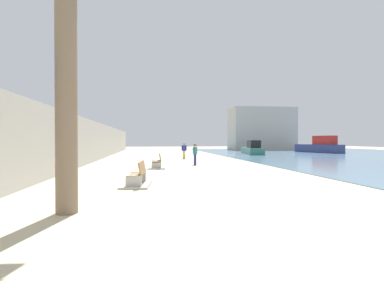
{
  "coord_description": "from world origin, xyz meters",
  "views": [
    {
      "loc": [
        -2.45,
        -8.89,
        1.83
      ],
      "look_at": [
        1.31,
        17.39,
        1.5
      ],
      "focal_mm": 27.71,
      "sensor_mm": 36.0,
      "label": 1
    }
  ],
  "objects_px": {
    "person_standing": "(195,153)",
    "boat_far_right": "(320,146)",
    "bench_near": "(137,180)",
    "bench_far": "(157,165)",
    "person_walking": "(184,150)",
    "boat_mid_bay": "(252,149)"
  },
  "relations": [
    {
      "from": "boat_mid_bay",
      "to": "person_walking",
      "type": "bearing_deg",
      "value": -140.26
    },
    {
      "from": "boat_mid_bay",
      "to": "boat_far_right",
      "type": "relative_size",
      "value": 0.93
    },
    {
      "from": "bench_near",
      "to": "boat_mid_bay",
      "type": "bearing_deg",
      "value": 61.2
    },
    {
      "from": "person_walking",
      "to": "boat_mid_bay",
      "type": "relative_size",
      "value": 0.21
    },
    {
      "from": "bench_near",
      "to": "bench_far",
      "type": "relative_size",
      "value": 1.02
    },
    {
      "from": "bench_far",
      "to": "person_walking",
      "type": "relative_size",
      "value": 1.35
    },
    {
      "from": "person_walking",
      "to": "boat_mid_bay",
      "type": "height_order",
      "value": "boat_mid_bay"
    },
    {
      "from": "person_walking",
      "to": "person_standing",
      "type": "relative_size",
      "value": 1.0
    },
    {
      "from": "bench_far",
      "to": "boat_far_right",
      "type": "relative_size",
      "value": 0.27
    },
    {
      "from": "bench_far",
      "to": "person_standing",
      "type": "xyz_separation_m",
      "value": [
        2.88,
        2.19,
        0.68
      ]
    },
    {
      "from": "person_standing",
      "to": "boat_far_right",
      "type": "xyz_separation_m",
      "value": [
        21.39,
        18.55,
        0.03
      ]
    },
    {
      "from": "person_standing",
      "to": "person_walking",
      "type": "bearing_deg",
      "value": 89.9
    },
    {
      "from": "bench_near",
      "to": "boat_far_right",
      "type": "distance_m",
      "value": 37.89
    },
    {
      "from": "bench_far",
      "to": "boat_far_right",
      "type": "bearing_deg",
      "value": 40.51
    },
    {
      "from": "bench_near",
      "to": "boat_far_right",
      "type": "height_order",
      "value": "boat_far_right"
    },
    {
      "from": "bench_near",
      "to": "boat_far_right",
      "type": "bearing_deg",
      "value": 48.19
    },
    {
      "from": "person_standing",
      "to": "boat_mid_bay",
      "type": "bearing_deg",
      "value": 57.23
    },
    {
      "from": "bench_far",
      "to": "person_standing",
      "type": "height_order",
      "value": "person_standing"
    },
    {
      "from": "person_walking",
      "to": "boat_far_right",
      "type": "relative_size",
      "value": 0.2
    },
    {
      "from": "bench_far",
      "to": "person_standing",
      "type": "distance_m",
      "value": 3.68
    },
    {
      "from": "person_walking",
      "to": "boat_mid_bay",
      "type": "bearing_deg",
      "value": 39.74
    },
    {
      "from": "person_walking",
      "to": "person_standing",
      "type": "bearing_deg",
      "value": -90.1
    }
  ]
}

